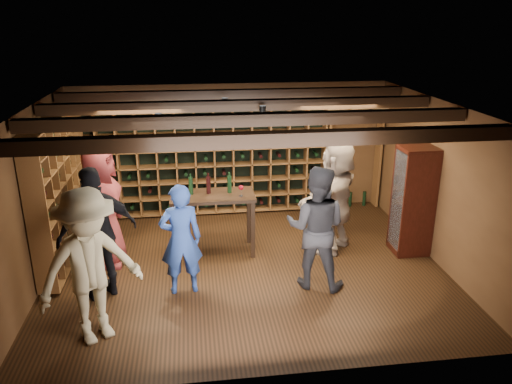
{
  "coord_description": "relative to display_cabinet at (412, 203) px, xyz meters",
  "views": [
    {
      "loc": [
        -0.77,
        -6.88,
        3.72
      ],
      "look_at": [
        0.17,
        0.2,
        1.16
      ],
      "focal_mm": 35.0,
      "sensor_mm": 36.0,
      "label": 1
    }
  ],
  "objects": [
    {
      "name": "crate_shelf",
      "position": [
        -0.31,
        2.12,
        0.71
      ],
      "size": [
        1.2,
        0.32,
        2.07
      ],
      "color": "brown",
      "rests_on": "ground"
    },
    {
      "name": "wine_rack_back",
      "position": [
        -3.24,
        2.13,
        0.29
      ],
      "size": [
        4.65,
        0.3,
        2.2
      ],
      "color": "brown",
      "rests_on": "ground"
    },
    {
      "name": "guest_khaki",
      "position": [
        -4.71,
        -1.74,
        0.1
      ],
      "size": [
        1.43,
        1.26,
        1.92
      ],
      "primitive_type": "imported",
      "rotation": [
        0.0,
        0.0,
        0.56
      ],
      "color": "gray",
      "rests_on": "ground"
    },
    {
      "name": "guest_beige",
      "position": [
        -1.2,
        0.25,
        0.09
      ],
      "size": [
        1.54,
        1.7,
        1.88
      ],
      "primitive_type": "imported",
      "rotation": [
        0.0,
        0.0,
        4.02
      ],
      "color": "gray",
      "rests_on": "ground"
    },
    {
      "name": "man_blue_shirt",
      "position": [
        -3.69,
        -0.78,
        -0.06
      ],
      "size": [
        0.63,
        0.45,
        1.6
      ],
      "primitive_type": "imported",
      "rotation": [
        0.0,
        0.0,
        3.27
      ],
      "color": "navy",
      "rests_on": "ground"
    },
    {
      "name": "ground",
      "position": [
        -2.71,
        -0.2,
        -0.86
      ],
      "size": [
        6.0,
        6.0,
        0.0
      ],
      "primitive_type": "plane",
      "color": "black",
      "rests_on": "ground"
    },
    {
      "name": "tasting_table",
      "position": [
        -3.19,
        0.4,
        0.02
      ],
      "size": [
        1.34,
        0.68,
        1.29
      ],
      "rotation": [
        0.0,
        0.0,
        -0.01
      ],
      "color": "black",
      "rests_on": "ground"
    },
    {
      "name": "display_cabinet",
      "position": [
        0.0,
        0.0,
        0.0
      ],
      "size": [
        0.55,
        0.5,
        1.75
      ],
      "color": "#33100A",
      "rests_on": "ground"
    },
    {
      "name": "guest_woman_black",
      "position": [
        -4.79,
        -0.74,
        0.08
      ],
      "size": [
        1.18,
        0.94,
        1.87
      ],
      "primitive_type": "imported",
      "rotation": [
        0.0,
        0.0,
        3.66
      ],
      "color": "black",
      "rests_on": "ground"
    },
    {
      "name": "wine_rack_left",
      "position": [
        -5.54,
        0.62,
        0.29
      ],
      "size": [
        0.3,
        2.65,
        2.2
      ],
      "color": "brown",
      "rests_on": "ground"
    },
    {
      "name": "room_shell",
      "position": [
        -2.71,
        -0.15,
        1.56
      ],
      "size": [
        6.0,
        6.0,
        6.0
      ],
      "color": "brown",
      "rests_on": "ground"
    },
    {
      "name": "guest_red_floral",
      "position": [
        -4.86,
        0.22,
        0.11
      ],
      "size": [
        0.71,
        1.0,
        1.92
      ],
      "primitive_type": "imported",
      "rotation": [
        0.0,
        0.0,
        1.46
      ],
      "color": "maroon",
      "rests_on": "ground"
    },
    {
      "name": "man_grey_suit",
      "position": [
        -1.8,
        -0.84,
        0.04
      ],
      "size": [
        1.06,
        0.96,
        1.79
      ],
      "primitive_type": "imported",
      "rotation": [
        0.0,
        0.0,
        2.74
      ],
      "color": "black",
      "rests_on": "ground"
    }
  ]
}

